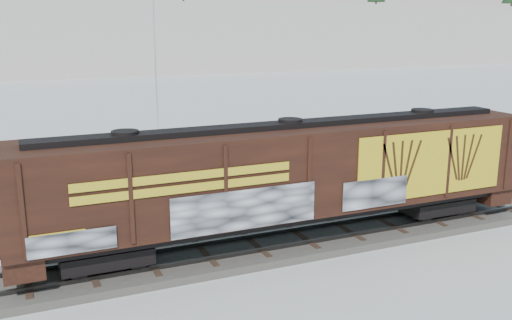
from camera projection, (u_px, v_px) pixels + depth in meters
name	position (u px, v px, depth m)	size (l,w,h in m)	color
ground	(302.00, 244.00, 22.31)	(500.00, 500.00, 0.00)	white
rail_track	(302.00, 240.00, 22.27)	(50.00, 3.40, 0.43)	#59544C
parking_strip	(233.00, 193.00, 28.99)	(40.00, 8.00, 0.03)	white
hopper_railcar	(290.00, 173.00, 21.39)	(20.14, 3.06, 4.45)	black
flagpole	(158.00, 89.00, 33.07)	(2.30, 0.90, 12.53)	silver
car_silver	(43.00, 200.00, 25.33)	(1.67, 4.15, 1.41)	#B8BAC0
car_white	(264.00, 184.00, 27.97)	(1.47, 4.20, 1.38)	white
car_dark	(371.00, 173.00, 30.10)	(1.83, 4.51, 1.31)	black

